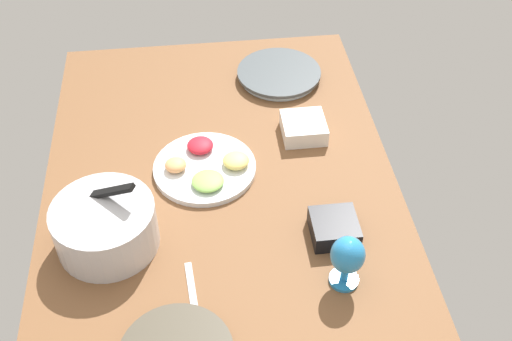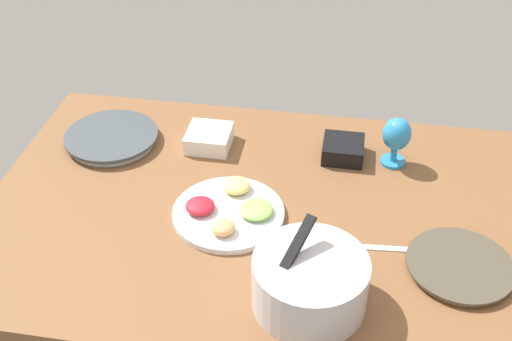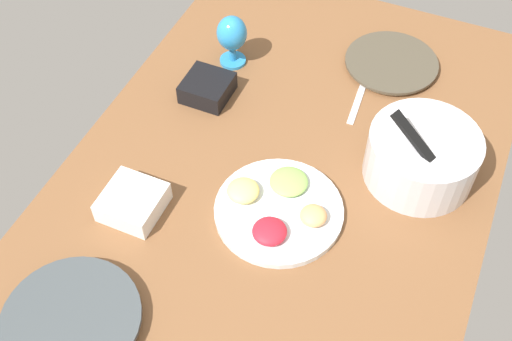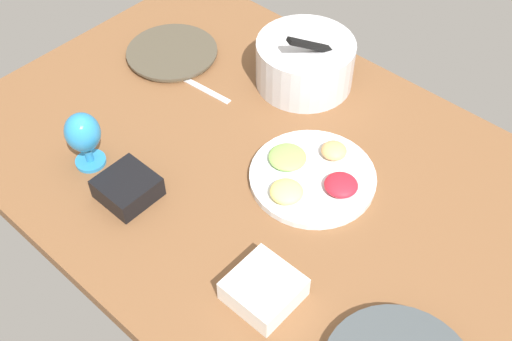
{
  "view_description": "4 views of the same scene",
  "coord_description": "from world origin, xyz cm",
  "px_view_note": "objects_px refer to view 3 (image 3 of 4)",
  "views": [
    {
      "loc": [
        -125.24,
        5.04,
        130.93
      ],
      "look_at": [
        1.58,
        -10.09,
        6.48
      ],
      "focal_mm": 43.62,
      "sensor_mm": 36.0,
      "label": 1
    },
    {
      "loc": [
        -19.8,
        136.23,
        118.2
      ],
      "look_at": [
        4.71,
        -8.93,
        6.48
      ],
      "focal_mm": 45.44,
      "sensor_mm": 36.0,
      "label": 2
    },
    {
      "loc": [
        93.25,
        34.63,
        125.68
      ],
      "look_at": [
        5.11,
        -3.68,
        6.48
      ],
      "focal_mm": 44.86,
      "sensor_mm": 36.0,
      "label": 3
    },
    {
      "loc": [
        67.25,
        -79.3,
        114.89
      ],
      "look_at": [
        1.88,
        -6.95,
        6.48
      ],
      "focal_mm": 43.8,
      "sensor_mm": 36.0,
      "label": 4
    }
  ],
  "objects_px": {
    "fruit_platter": "(278,208)",
    "hurricane_glass_blue": "(232,35)",
    "square_bowl_black": "(207,87)",
    "mixing_bowl": "(422,155)",
    "square_bowl_white": "(133,201)",
    "dinner_plate_left": "(391,63)",
    "dinner_plate_right": "(72,321)"
  },
  "relations": [
    {
      "from": "hurricane_glass_blue",
      "to": "square_bowl_white",
      "type": "bearing_deg",
      "value": 0.42
    },
    {
      "from": "fruit_platter",
      "to": "square_bowl_black",
      "type": "xyz_separation_m",
      "value": [
        -0.29,
        -0.33,
        0.02
      ]
    },
    {
      "from": "dinner_plate_right",
      "to": "fruit_platter",
      "type": "xyz_separation_m",
      "value": [
        -0.44,
        0.29,
        -0.0
      ]
    },
    {
      "from": "dinner_plate_right",
      "to": "hurricane_glass_blue",
      "type": "distance_m",
      "value": 0.89
    },
    {
      "from": "dinner_plate_left",
      "to": "mixing_bowl",
      "type": "distance_m",
      "value": 0.41
    },
    {
      "from": "dinner_plate_left",
      "to": "hurricane_glass_blue",
      "type": "height_order",
      "value": "hurricane_glass_blue"
    },
    {
      "from": "dinner_plate_left",
      "to": "square_bowl_black",
      "type": "relative_size",
      "value": 2.15
    },
    {
      "from": "fruit_platter",
      "to": "dinner_plate_left",
      "type": "bearing_deg",
      "value": 170.24
    },
    {
      "from": "dinner_plate_right",
      "to": "square_bowl_black",
      "type": "bearing_deg",
      "value": -176.64
    },
    {
      "from": "square_bowl_white",
      "to": "square_bowl_black",
      "type": "xyz_separation_m",
      "value": [
        -0.42,
        -0.01,
        -0.0
      ]
    },
    {
      "from": "dinner_plate_right",
      "to": "fruit_platter",
      "type": "distance_m",
      "value": 0.53
    },
    {
      "from": "hurricane_glass_blue",
      "to": "square_bowl_black",
      "type": "bearing_deg",
      "value": -2.09
    },
    {
      "from": "dinner_plate_left",
      "to": "square_bowl_white",
      "type": "xyz_separation_m",
      "value": [
        0.74,
        -0.43,
        0.02
      ]
    },
    {
      "from": "dinner_plate_left",
      "to": "fruit_platter",
      "type": "distance_m",
      "value": 0.62
    },
    {
      "from": "square_bowl_white",
      "to": "square_bowl_black",
      "type": "bearing_deg",
      "value": -178.66
    },
    {
      "from": "square_bowl_black",
      "to": "mixing_bowl",
      "type": "bearing_deg",
      "value": 85.85
    },
    {
      "from": "mixing_bowl",
      "to": "dinner_plate_left",
      "type": "bearing_deg",
      "value": -154.92
    },
    {
      "from": "dinner_plate_left",
      "to": "dinner_plate_right",
      "type": "height_order",
      "value": "dinner_plate_right"
    },
    {
      "from": "square_bowl_white",
      "to": "dinner_plate_left",
      "type": "bearing_deg",
      "value": 150.1
    },
    {
      "from": "square_bowl_white",
      "to": "square_bowl_black",
      "type": "relative_size",
      "value": 1.09
    },
    {
      "from": "mixing_bowl",
      "to": "dinner_plate_right",
      "type": "bearing_deg",
      "value": -39.21
    },
    {
      "from": "dinner_plate_left",
      "to": "mixing_bowl",
      "type": "xyz_separation_m",
      "value": [
        0.36,
        0.17,
        0.06
      ]
    },
    {
      "from": "dinner_plate_right",
      "to": "square_bowl_black",
      "type": "height_order",
      "value": "square_bowl_black"
    },
    {
      "from": "hurricane_glass_blue",
      "to": "square_bowl_black",
      "type": "relative_size",
      "value": 1.26
    },
    {
      "from": "dinner_plate_left",
      "to": "fruit_platter",
      "type": "xyz_separation_m",
      "value": [
        0.61,
        -0.11,
        0.01
      ]
    },
    {
      "from": "dinner_plate_left",
      "to": "dinner_plate_right",
      "type": "bearing_deg",
      "value": -20.45
    },
    {
      "from": "fruit_platter",
      "to": "hurricane_glass_blue",
      "type": "xyz_separation_m",
      "value": [
        -0.45,
        -0.32,
        0.08
      ]
    },
    {
      "from": "dinner_plate_right",
      "to": "square_bowl_white",
      "type": "bearing_deg",
      "value": -173.92
    },
    {
      "from": "square_bowl_white",
      "to": "square_bowl_black",
      "type": "distance_m",
      "value": 0.42
    },
    {
      "from": "dinner_plate_left",
      "to": "mixing_bowl",
      "type": "relative_size",
      "value": 0.99
    },
    {
      "from": "fruit_platter",
      "to": "dinner_plate_right",
      "type": "bearing_deg",
      "value": -33.09
    },
    {
      "from": "hurricane_glass_blue",
      "to": "square_bowl_white",
      "type": "height_order",
      "value": "hurricane_glass_blue"
    }
  ]
}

